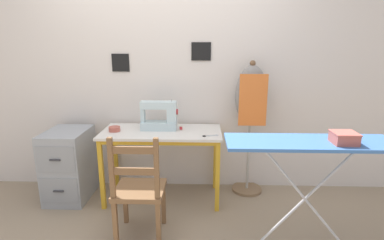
# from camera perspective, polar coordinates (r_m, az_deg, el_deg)

# --- Properties ---
(ground_plane) EXTENTS (14.00, 14.00, 0.00)m
(ground_plane) POSITION_cam_1_polar(r_m,az_deg,el_deg) (3.03, -6.19, -16.94)
(ground_plane) COLOR gray
(wall_back) EXTENTS (10.00, 0.06, 2.55)m
(wall_back) POSITION_cam_1_polar(r_m,az_deg,el_deg) (3.22, -5.26, 9.05)
(wall_back) COLOR silver
(wall_back) RESTS_ON ground_plane
(sewing_table) EXTENTS (1.18, 0.55, 0.73)m
(sewing_table) POSITION_cam_1_polar(r_m,az_deg,el_deg) (3.00, -5.82, -3.76)
(sewing_table) COLOR silver
(sewing_table) RESTS_ON ground_plane
(sewing_machine) EXTENTS (0.37, 0.15, 0.31)m
(sewing_machine) POSITION_cam_1_polar(r_m,az_deg,el_deg) (3.00, -5.95, 0.70)
(sewing_machine) COLOR silver
(sewing_machine) RESTS_ON sewing_table
(fabric_bowl) EXTENTS (0.11, 0.11, 0.05)m
(fabric_bowl) POSITION_cam_1_polar(r_m,az_deg,el_deg) (3.05, -14.55, -1.64)
(fabric_bowl) COLOR #B25647
(fabric_bowl) RESTS_ON sewing_table
(scissors) EXTENTS (0.15, 0.08, 0.01)m
(scissors) POSITION_cam_1_polar(r_m,az_deg,el_deg) (2.80, 3.06, -3.03)
(scissors) COLOR silver
(scissors) RESTS_ON sewing_table
(thread_spool_near_machine) EXTENTS (0.04, 0.04, 0.04)m
(thread_spool_near_machine) POSITION_cam_1_polar(r_m,az_deg,el_deg) (3.00, -2.13, -1.51)
(thread_spool_near_machine) COLOR red
(thread_spool_near_machine) RESTS_ON sewing_table
(wooden_chair) EXTENTS (0.40, 0.38, 0.90)m
(wooden_chair) POSITION_cam_1_polar(r_m,az_deg,el_deg) (2.52, -10.08, -13.04)
(wooden_chair) COLOR brown
(wooden_chair) RESTS_ON ground_plane
(filing_cabinet) EXTENTS (0.40, 0.54, 0.72)m
(filing_cabinet) POSITION_cam_1_polar(r_m,az_deg,el_deg) (3.35, -22.35, -7.88)
(filing_cabinet) COLOR #93999E
(filing_cabinet) RESTS_ON ground_plane
(dress_form) EXTENTS (0.32, 0.32, 1.41)m
(dress_form) POSITION_cam_1_polar(r_m,az_deg,el_deg) (3.12, 11.16, 3.37)
(dress_form) COLOR #846647
(dress_form) RESTS_ON ground_plane
(ironing_board) EXTENTS (1.21, 0.37, 0.90)m
(ironing_board) POSITION_cam_1_polar(r_m,az_deg,el_deg) (2.31, 21.61, -4.82)
(ironing_board) COLOR #3D6BAD
(ironing_board) RESTS_ON ground_plane
(storage_box) EXTENTS (0.16, 0.16, 0.08)m
(storage_box) POSITION_cam_1_polar(r_m,az_deg,el_deg) (2.32, 27.00, -3.05)
(storage_box) COLOR #AD564C
(storage_box) RESTS_ON ironing_board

